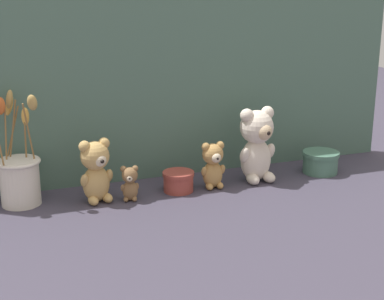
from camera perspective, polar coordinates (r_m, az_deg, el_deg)
The scene contains 9 objects.
ground_plane at distance 1.71m, azimuth 0.23°, elevation -4.08°, with size 4.00×4.00×0.00m, color #3D3847.
backdrop_wall at distance 1.78m, azimuth -1.64°, elevation 6.79°, with size 1.46×0.02×0.60m.
teddy_bear_large at distance 1.77m, azimuth 6.31°, elevation 0.66°, with size 0.13×0.12×0.23m.
teddy_bear_medium at distance 1.63m, azimuth -9.30°, elevation -1.89°, with size 0.10×0.09×0.18m.
teddy_bear_small at distance 1.72m, azimuth 2.05°, elevation -1.38°, with size 0.07×0.07×0.14m.
teddy_bear_tiny at distance 1.64m, azimuth -6.06°, elevation -3.13°, with size 0.06×0.05×0.10m.
flower_vase at distance 1.66m, azimuth -16.44°, elevation -2.22°, with size 0.16×0.13×0.32m.
decorative_tin_tall at distance 1.71m, azimuth -1.33°, elevation -3.05°, with size 0.09×0.09×0.06m.
decorative_tin_short at distance 1.90m, azimuth 12.35°, elevation -1.14°, with size 0.12×0.12×0.07m.
Camera 1 is at (-0.55, -1.50, 0.61)m, focal length 55.00 mm.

